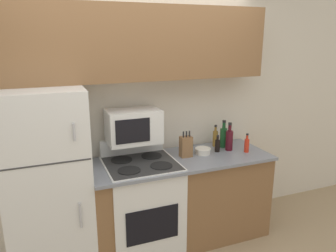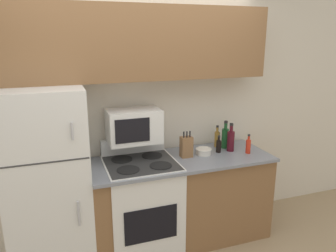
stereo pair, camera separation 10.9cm
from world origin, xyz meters
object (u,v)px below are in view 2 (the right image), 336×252
bottle_hot_sauce (248,146)px  knife_block (186,147)px  microwave (134,126)px  refrigerator (48,182)px  bottle_wine_green (225,137)px  bowl (204,151)px  bottle_soy_sauce (219,146)px  stove (142,205)px  bottle_wine_red (231,140)px  bottle_vinegar (217,138)px

bottle_hot_sauce → knife_block: bearing=170.2°
bottle_hot_sauce → microwave: bearing=168.2°
refrigerator → bottle_wine_green: (1.82, 0.12, 0.19)m
bowl → bottle_soy_sauce: size_ratio=0.91×
bowl → bottle_hot_sauce: size_ratio=0.82×
knife_block → bottle_wine_green: size_ratio=0.89×
knife_block → bottle_soy_sauce: bearing=2.0°
stove → bottle_wine_red: (0.98, 0.03, 0.55)m
bottle_soy_sauce → stove: bearing=-177.7°
microwave → bottle_wine_red: 1.04m
knife_block → bottle_hot_sauce: size_ratio=1.34×
bottle_vinegar → stove: bearing=-167.7°
microwave → bottle_hot_sauce: size_ratio=2.52×
bottle_vinegar → refrigerator: bearing=-174.2°
stove → bottle_vinegar: bearing=12.3°
refrigerator → knife_block: (1.31, 0.00, 0.18)m
bottle_vinegar → bottle_wine_red: (0.07, -0.17, 0.02)m
bottle_wine_green → bowl: bearing=-160.1°
refrigerator → stove: refrigerator is taller
bottle_wine_red → microwave: bearing=173.4°
refrigerator → bottle_wine_red: bearing=0.4°
bottle_wine_red → bottle_soy_sauce: bearing=179.0°
stove → bottle_vinegar: size_ratio=4.49×
bottle_wine_green → knife_block: bearing=-166.7°
bottle_vinegar → bottle_wine_red: 0.18m
microwave → bottle_soy_sauce: size_ratio=2.80×
stove → microwave: bearing=98.4°
stove → bowl: bearing=2.5°
knife_block → bottle_soy_sauce: size_ratio=1.49×
refrigerator → bowl: refrigerator is taller
knife_block → bottle_hot_sauce: 0.65m
stove → knife_block: 0.72m
bottle_soy_sauce → bottle_wine_red: (0.14, -0.00, 0.05)m
bottle_vinegar → bottle_soy_sauce: bearing=-112.2°
bottle_wine_red → refrigerator: bearing=-179.6°
stove → bowl: 0.82m
bottle_wine_green → bottle_hot_sauce: bearing=-58.4°
refrigerator → bottle_wine_green: 1.83m
bottle_soy_sauce → bottle_wine_green: bottle_wine_green is taller
microwave → bottle_wine_red: bearing=-6.6°
knife_block → bottle_wine_green: (0.50, 0.12, 0.01)m
stove → knife_block: bearing=2.5°
bottle_hot_sauce → bottle_wine_green: bearing=121.6°
refrigerator → bowl: 1.51m
stove → bottle_hot_sauce: size_ratio=5.39×
refrigerator → microwave: bearing=8.9°
stove → knife_block: knife_block is taller
refrigerator → bottle_wine_red: (1.82, 0.01, 0.19)m
microwave → bowl: size_ratio=3.07×
refrigerator → bottle_hot_sauce: size_ratio=8.38×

